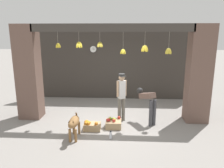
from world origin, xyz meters
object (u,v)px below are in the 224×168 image
worker_stooping (148,102)px  fruit_crate_apples (113,123)px  wall_clock (93,49)px  shopkeeper (122,94)px  water_bottle (111,135)px  dog (74,123)px  fruit_crate_oranges (92,126)px

worker_stooping → fruit_crate_apples: (-1.07, -0.40, -0.59)m
wall_clock → shopkeeper: bearing=-63.5°
shopkeeper → worker_stooping: bearing=144.9°
shopkeeper → water_bottle: bearing=50.6°
dog → worker_stooping: worker_stooping is taller
dog → wall_clock: bearing=178.6°
worker_stooping → shopkeeper: bearing=138.0°
dog → fruit_crate_oranges: dog is taller
dog → shopkeeper: 1.87m
dog → worker_stooping: bearing=118.2°
shopkeeper → wall_clock: wall_clock is taller
fruit_crate_apples → water_bottle: bearing=-93.1°
worker_stooping → dog: bearing=175.2°
shopkeeper → wall_clock: (-1.24, 2.49, 1.22)m
fruit_crate_apples → wall_clock: size_ratio=1.67×
fruit_crate_apples → wall_clock: 3.76m
worker_stooping → water_bottle: bearing=-168.2°
water_bottle → dog: bearing=-178.1°
dog → water_bottle: dog is taller
worker_stooping → fruit_crate_oranges: bearing=165.7°
fruit_crate_apples → water_bottle: 0.74m
fruit_crate_apples → worker_stooping: bearing=20.6°
shopkeeper → water_bottle: shopkeeper is taller
water_bottle → worker_stooping: bearing=45.8°
worker_stooping → wall_clock: 3.63m
water_bottle → fruit_crate_oranges: bearing=138.7°
shopkeeper → worker_stooping: size_ratio=1.47×
worker_stooping → fruit_crate_oranges: 1.91m
worker_stooping → wall_clock: size_ratio=3.83×
dog → fruit_crate_oranges: (0.39, 0.56, -0.32)m
dog → worker_stooping: 2.42m
fruit_crate_oranges → shopkeeper: bearing=39.9°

